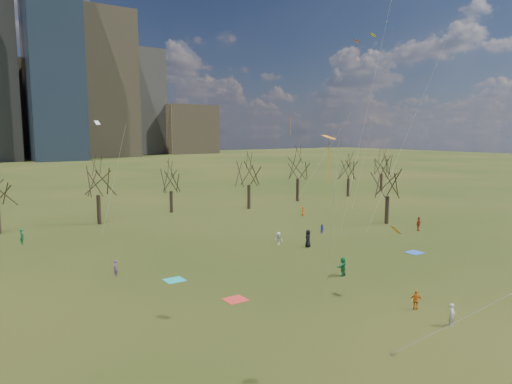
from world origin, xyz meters
TOP-DOWN VIEW (x-y plane):
  - ground at (0.00, 0.00)m, footprint 500.00×500.00m
  - bare_tree_row at (-0.09, 37.22)m, footprint 113.04×29.80m
  - blanket_teal at (-8.44, 12.02)m, footprint 1.60×1.50m
  - blanket_navy at (16.19, 6.09)m, footprint 1.60×1.50m
  - blanket_crimson at (-6.54, 5.17)m, footprint 1.60×1.50m
  - person_1 at (2.73, -6.75)m, footprint 0.65×0.56m
  - person_4 at (3.03, -3.77)m, footprint 0.85×0.86m
  - person_5 at (4.35, 4.79)m, footprint 1.66×1.00m
  - person_6 at (8.48, 14.26)m, footprint 1.12×1.05m
  - person_7 at (-12.28, 15.92)m, footprint 0.60×0.64m
  - person_8 at (14.36, 18.38)m, footprint 0.69×0.71m
  - person_9 at (6.27, 16.73)m, footprint 1.02×1.07m
  - person_10 at (25.60, 12.55)m, footprint 1.13×0.65m
  - person_12 at (20.42, 29.26)m, footprint 0.61×0.77m
  - person_13 at (-17.40, 33.31)m, footprint 0.54×0.72m
  - kites_airborne at (1.08, 12.22)m, footprint 61.91×43.68m

SIDE VIEW (x-z plane):
  - ground at x=0.00m, z-range 0.00..0.00m
  - blanket_teal at x=-8.44m, z-range 0.00..0.03m
  - blanket_navy at x=16.19m, z-range 0.00..0.03m
  - blanket_crimson at x=-6.54m, z-range 0.00..0.03m
  - person_8 at x=14.36m, z-range 0.00..1.15m
  - person_12 at x=20.42m, z-range 0.00..1.37m
  - person_4 at x=3.03m, z-range 0.00..1.46m
  - person_9 at x=6.27m, z-range 0.00..1.46m
  - person_7 at x=-12.28m, z-range 0.00..1.48m
  - person_1 at x=2.73m, z-range 0.00..1.50m
  - person_5 at x=4.35m, z-range 0.00..1.70m
  - person_13 at x=-17.40m, z-range 0.00..1.81m
  - person_10 at x=25.60m, z-range 0.00..1.81m
  - person_6 at x=8.48m, z-range 0.00..1.92m
  - bare_tree_row at x=-0.09m, z-range 1.37..10.87m
  - kites_airborne at x=1.08m, z-range -2.88..29.93m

